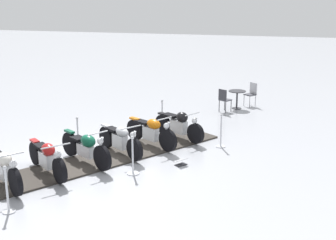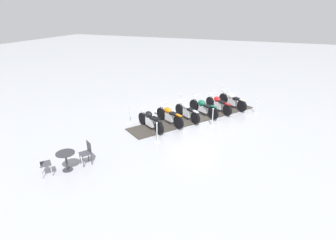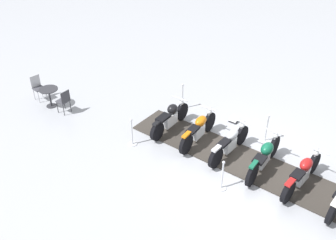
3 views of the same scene
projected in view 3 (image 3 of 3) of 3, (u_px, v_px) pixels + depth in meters
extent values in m
plane|color=#A8AAB2|center=(244.00, 163.00, 11.88)|extent=(80.00, 80.00, 0.00)
cube|color=#38332D|center=(244.00, 162.00, 11.87)|extent=(5.81, 7.49, 0.05)
cylinder|color=black|center=(332.00, 212.00, 9.65)|extent=(0.62, 0.52, 0.69)
cube|color=silver|center=(336.00, 202.00, 9.45)|extent=(0.39, 0.35, 0.06)
cylinder|color=black|center=(314.00, 163.00, 11.29)|extent=(0.59, 0.52, 0.65)
cylinder|color=black|center=(288.00, 192.00, 10.27)|extent=(0.59, 0.52, 0.65)
cube|color=silver|center=(302.00, 176.00, 10.75)|extent=(0.61, 0.56, 0.39)
ellipsoid|color=#AD1919|center=(306.00, 164.00, 10.66)|extent=(0.59, 0.56, 0.32)
cube|color=black|center=(298.00, 174.00, 10.37)|extent=(0.53, 0.51, 0.08)
cube|color=#AD1919|center=(290.00, 182.00, 10.07)|extent=(0.38, 0.35, 0.06)
cylinder|color=silver|center=(314.00, 157.00, 11.08)|extent=(0.27, 0.24, 0.56)
cylinder|color=silver|center=(316.00, 149.00, 10.85)|extent=(0.52, 0.63, 0.04)
sphere|color=silver|center=(316.00, 153.00, 11.02)|extent=(0.18, 0.18, 0.18)
cylinder|color=black|center=(274.00, 146.00, 11.91)|extent=(0.66, 0.48, 0.72)
cylinder|color=black|center=(252.00, 175.00, 10.81)|extent=(0.66, 0.48, 0.72)
cube|color=silver|center=(264.00, 160.00, 11.35)|extent=(0.63, 0.50, 0.34)
ellipsoid|color=#0F5138|center=(267.00, 149.00, 11.28)|extent=(0.63, 0.58, 0.35)
cube|color=black|center=(260.00, 159.00, 10.95)|extent=(0.54, 0.50, 0.08)
cube|color=#0F5138|center=(254.00, 164.00, 10.59)|extent=(0.40, 0.32, 0.06)
cylinder|color=silver|center=(274.00, 140.00, 11.68)|extent=(0.30, 0.23, 0.61)
cylinder|color=silver|center=(275.00, 132.00, 11.43)|extent=(0.37, 0.55, 0.04)
sphere|color=silver|center=(275.00, 135.00, 11.60)|extent=(0.18, 0.18, 0.18)
cylinder|color=black|center=(242.00, 135.00, 12.46)|extent=(0.61, 0.50, 0.67)
cylinder|color=black|center=(216.00, 158.00, 11.48)|extent=(0.61, 0.50, 0.67)
cube|color=silver|center=(229.00, 145.00, 11.94)|extent=(0.57, 0.50, 0.41)
ellipsoid|color=#B7BAC1|center=(233.00, 134.00, 11.85)|extent=(0.60, 0.55, 0.28)
cube|color=black|center=(224.00, 143.00, 11.55)|extent=(0.55, 0.50, 0.08)
cube|color=#B7BAC1|center=(216.00, 148.00, 11.27)|extent=(0.38, 0.34, 0.06)
cylinder|color=silver|center=(241.00, 129.00, 12.25)|extent=(0.29, 0.24, 0.57)
cylinder|color=silver|center=(241.00, 121.00, 12.01)|extent=(0.43, 0.56, 0.04)
sphere|color=silver|center=(242.00, 125.00, 12.18)|extent=(0.18, 0.18, 0.18)
cylinder|color=black|center=(209.00, 122.00, 13.09)|extent=(0.65, 0.46, 0.69)
cylinder|color=black|center=(186.00, 144.00, 12.03)|extent=(0.65, 0.46, 0.69)
cube|color=silver|center=(198.00, 131.00, 12.53)|extent=(0.59, 0.47, 0.41)
ellipsoid|color=#D16B0F|center=(201.00, 121.00, 12.44)|extent=(0.62, 0.54, 0.31)
cube|color=black|center=(193.00, 130.00, 12.11)|extent=(0.60, 0.51, 0.08)
cube|color=#D16B0F|center=(186.00, 135.00, 11.82)|extent=(0.40, 0.32, 0.06)
cylinder|color=silver|center=(209.00, 116.00, 12.87)|extent=(0.30, 0.22, 0.59)
cylinder|color=silver|center=(208.00, 108.00, 12.62)|extent=(0.35, 0.54, 0.04)
sphere|color=silver|center=(209.00, 112.00, 12.80)|extent=(0.18, 0.18, 0.18)
cylinder|color=black|center=(182.00, 111.00, 13.69)|extent=(0.62, 0.46, 0.65)
cylinder|color=black|center=(157.00, 132.00, 12.65)|extent=(0.62, 0.46, 0.65)
cube|color=silver|center=(170.00, 120.00, 13.13)|extent=(0.64, 0.52, 0.42)
ellipsoid|color=black|center=(173.00, 109.00, 13.04)|extent=(0.54, 0.51, 0.34)
cube|color=black|center=(163.00, 118.00, 12.69)|extent=(0.62, 0.55, 0.08)
cube|color=black|center=(157.00, 123.00, 12.45)|extent=(0.39, 0.32, 0.06)
cylinder|color=silver|center=(181.00, 106.00, 13.48)|extent=(0.29, 0.21, 0.55)
cylinder|color=silver|center=(180.00, 99.00, 13.24)|extent=(0.37, 0.56, 0.04)
sphere|color=silver|center=(181.00, 102.00, 13.42)|extent=(0.18, 0.18, 0.18)
cylinder|color=silver|center=(133.00, 144.00, 12.67)|extent=(0.30, 0.30, 0.03)
cylinder|color=silver|center=(132.00, 132.00, 12.41)|extent=(0.05, 0.05, 0.92)
sphere|color=silver|center=(131.00, 120.00, 12.13)|extent=(0.09, 0.09, 0.09)
cylinder|color=silver|center=(264.00, 141.00, 12.82)|extent=(0.34, 0.34, 0.03)
cylinder|color=silver|center=(267.00, 129.00, 12.55)|extent=(0.05, 0.05, 0.96)
sphere|color=silver|center=(269.00, 116.00, 12.26)|extent=(0.09, 0.09, 0.09)
cylinder|color=silver|center=(182.00, 108.00, 14.56)|extent=(0.31, 0.31, 0.03)
cylinder|color=silver|center=(182.00, 97.00, 14.29)|extent=(0.05, 0.05, 0.97)
sphere|color=silver|center=(183.00, 85.00, 14.00)|extent=(0.09, 0.09, 0.09)
cylinder|color=silver|center=(221.00, 188.00, 10.93)|extent=(0.31, 0.31, 0.03)
cylinder|color=silver|center=(222.00, 176.00, 10.67)|extent=(0.05, 0.05, 0.90)
sphere|color=silver|center=(224.00, 162.00, 10.40)|extent=(0.09, 0.09, 0.09)
cube|color=#333338|center=(233.00, 122.00, 13.78)|extent=(0.35, 0.38, 0.02)
cube|color=white|center=(234.00, 119.00, 13.71)|extent=(0.37, 0.38, 0.13)
cylinder|color=#2D2D33|center=(52.00, 106.00, 14.71)|extent=(0.39, 0.39, 0.02)
cylinder|color=#2D2D33|center=(50.00, 98.00, 14.51)|extent=(0.07, 0.07, 0.70)
cylinder|color=#2D2D33|center=(48.00, 89.00, 14.30)|extent=(0.71, 0.71, 0.03)
cylinder|color=#2D2D33|center=(57.00, 107.00, 14.19)|extent=(0.03, 0.03, 0.47)
cylinder|color=#2D2D33|center=(64.00, 103.00, 14.42)|extent=(0.03, 0.03, 0.47)
cylinder|color=#2D2D33|center=(64.00, 110.00, 14.03)|extent=(0.03, 0.03, 0.47)
cylinder|color=#2D2D33|center=(70.00, 106.00, 14.26)|extent=(0.03, 0.03, 0.47)
cube|color=#3F3F47|center=(63.00, 101.00, 14.08)|extent=(0.55, 0.55, 0.04)
cube|color=#2D2D33|center=(65.00, 97.00, 13.87)|extent=(0.35, 0.24, 0.43)
cylinder|color=#B7B7BC|center=(46.00, 94.00, 15.02)|extent=(0.03, 0.03, 0.48)
cylinder|color=#B7B7BC|center=(39.00, 97.00, 14.81)|extent=(0.03, 0.03, 0.48)
cylinder|color=#B7B7BC|center=(42.00, 91.00, 15.21)|extent=(0.03, 0.03, 0.48)
cylinder|color=#B7B7BC|center=(34.00, 94.00, 15.00)|extent=(0.03, 0.03, 0.48)
cube|color=#3F3F47|center=(39.00, 88.00, 14.86)|extent=(0.56, 0.56, 0.04)
cube|color=#B7B7BC|center=(35.00, 81.00, 14.83)|extent=(0.33, 0.28, 0.48)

